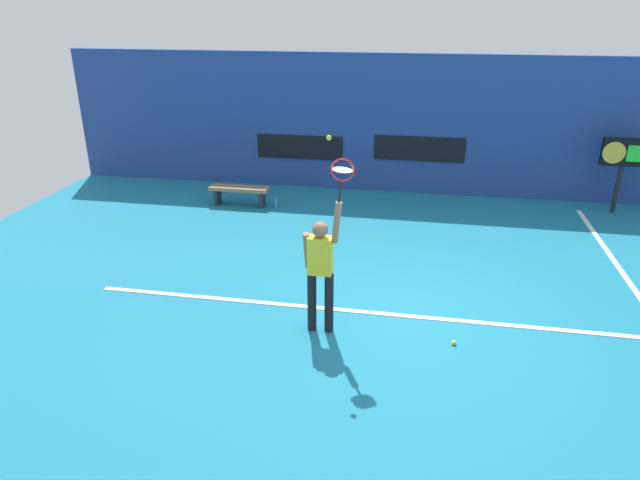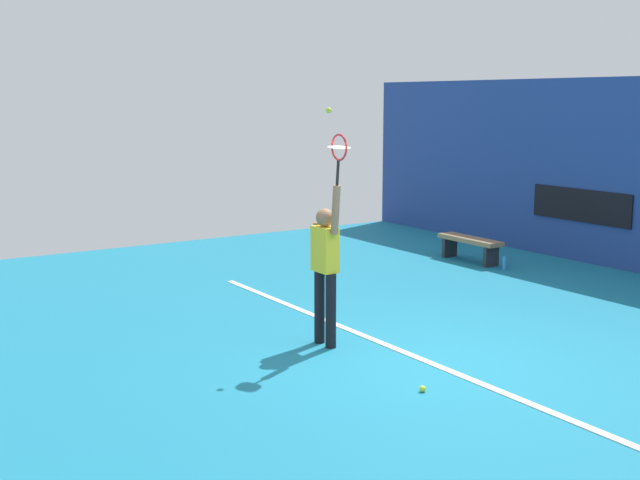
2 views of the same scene
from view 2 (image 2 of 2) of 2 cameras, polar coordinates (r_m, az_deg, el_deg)
The scene contains 9 objects.
ground_plane at distance 9.55m, azimuth 7.60°, elevation -8.46°, with size 18.00×18.00×0.00m, color teal.
sponsor_banner_portside at distance 15.73m, azimuth 17.71°, elevation 2.31°, with size 2.20×0.03×0.60m, color black.
court_baseline at distance 9.54m, azimuth 7.54°, elevation -8.44°, with size 10.00×0.10×0.01m, color white.
tennis_player at distance 9.86m, azimuth 0.38°, elevation -1.70°, with size 0.54×0.31×1.99m.
tennis_racket at distance 9.44m, azimuth 1.33°, elevation 6.27°, with size 0.34×0.27×0.62m.
tennis_ball at distance 9.55m, azimuth 0.61°, elevation 9.03°, with size 0.07×0.07×0.07m, color #CCE033.
court_bench at distance 15.34m, azimuth 10.41°, elevation -0.24°, with size 1.40×0.36×0.45m.
water_bottle at distance 14.77m, azimuth 12.73°, elevation -1.58°, with size 0.07×0.07×0.24m, color #338CD8.
spare_ball at distance 8.62m, azimuth 7.17°, elevation -10.25°, with size 0.07×0.07×0.07m, color #CCE033.
Camera 2 is at (6.85, -5.95, 2.99)m, focal length 45.90 mm.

